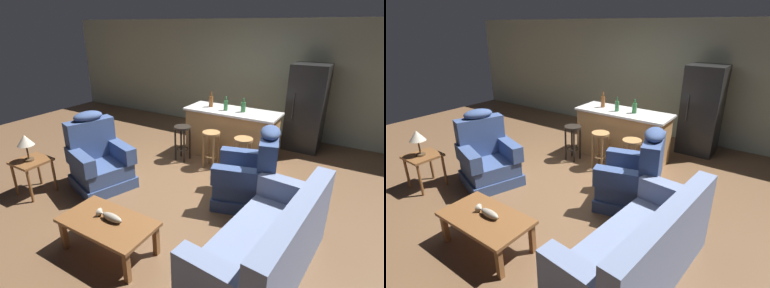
{
  "view_description": "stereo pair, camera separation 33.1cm",
  "coord_description": "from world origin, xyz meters",
  "views": [
    {
      "loc": [
        2.22,
        -3.76,
        2.47
      ],
      "look_at": [
        -0.02,
        -0.1,
        0.75
      ],
      "focal_mm": 28.0,
      "sensor_mm": 36.0,
      "label": 1
    },
    {
      "loc": [
        2.49,
        -3.58,
        2.47
      ],
      "look_at": [
        -0.02,
        -0.1,
        0.75
      ],
      "focal_mm": 28.0,
      "sensor_mm": 36.0,
      "label": 2
    }
  ],
  "objects": [
    {
      "name": "refrigerator",
      "position": [
        1.12,
        2.55,
        0.88
      ],
      "size": [
        0.7,
        0.69,
        1.76
      ],
      "color": "black",
      "rests_on": "ground_plane"
    },
    {
      "name": "bar_stool_left",
      "position": [
        -0.73,
        0.72,
        0.47
      ],
      "size": [
        0.32,
        0.32,
        0.68
      ],
      "color": "black",
      "rests_on": "ground_plane"
    },
    {
      "name": "bottle_tall_green",
      "position": [
        0.22,
        1.35,
        1.05
      ],
      "size": [
        0.09,
        0.09,
        0.26
      ],
      "color": "#2D6B38",
      "rests_on": "kitchen_island"
    },
    {
      "name": "ground_plane",
      "position": [
        0.0,
        0.0,
        0.0
      ],
      "size": [
        12.0,
        12.0,
        0.0
      ],
      "color": "brown"
    },
    {
      "name": "recliner_near_island",
      "position": [
        0.94,
        -0.04,
        0.42
      ],
      "size": [
        1.03,
        1.03,
        1.2
      ],
      "rotation": [
        0.0,
        0.0,
        3.4
      ],
      "color": "#384C7A",
      "rests_on": "ground_plane"
    },
    {
      "name": "back_wall",
      "position": [
        0.0,
        3.12,
        1.3
      ],
      "size": [
        12.0,
        0.05,
        2.6
      ],
      "color": "#9EA88E",
      "rests_on": "ground_plane"
    },
    {
      "name": "kitchen_island",
      "position": [
        0.0,
        1.35,
        0.48
      ],
      "size": [
        1.8,
        0.7,
        0.95
      ],
      "color": "#AD7F4C",
      "rests_on": "ground_plane"
    },
    {
      "name": "bar_stool_right",
      "position": [
        0.51,
        0.72,
        0.47
      ],
      "size": [
        0.32,
        0.32,
        0.68
      ],
      "color": "#A87A47",
      "rests_on": "ground_plane"
    },
    {
      "name": "table_lamp",
      "position": [
        -2.01,
        -1.55,
        0.87
      ],
      "size": [
        0.24,
        0.24,
        0.41
      ],
      "color": "#4C3823",
      "rests_on": "end_table"
    },
    {
      "name": "bar_stool_middle",
      "position": [
        -0.11,
        0.72,
        0.47
      ],
      "size": [
        0.32,
        0.32,
        0.68
      ],
      "color": "#A87A47",
      "rests_on": "ground_plane"
    },
    {
      "name": "fish_figurine",
      "position": [
        -0.04,
        -1.84,
        0.46
      ],
      "size": [
        0.34,
        0.1,
        0.1
      ],
      "color": "#4C3823",
      "rests_on": "coffee_table"
    },
    {
      "name": "bottle_short_amber",
      "position": [
        -0.11,
        1.28,
        1.05
      ],
      "size": [
        0.08,
        0.08,
        0.27
      ],
      "color": "#2D6B38",
      "rests_on": "kitchen_island"
    },
    {
      "name": "bottle_wine_dark",
      "position": [
        -0.47,
        1.38,
        1.06
      ],
      "size": [
        0.08,
        0.08,
        0.3
      ],
      "color": "brown",
      "rests_on": "kitchen_island"
    },
    {
      "name": "coffee_table",
      "position": [
        -0.05,
        -1.87,
        0.36
      ],
      "size": [
        1.1,
        0.6,
        0.42
      ],
      "color": "brown",
      "rests_on": "ground_plane"
    },
    {
      "name": "couch",
      "position": [
        1.6,
        -1.26,
        0.34
      ],
      "size": [
        1.01,
        1.97,
        0.94
      ],
      "rotation": [
        0.0,
        0.0,
        3.05
      ],
      "color": "#707FA3",
      "rests_on": "ground_plane"
    },
    {
      "name": "recliner_near_lamp",
      "position": [
        -1.35,
        -0.8,
        0.42
      ],
      "size": [
        1.06,
        1.06,
        1.2
      ],
      "rotation": [
        0.0,
        0.0,
        -0.32
      ],
      "color": "#384C7A",
      "rests_on": "ground_plane"
    },
    {
      "name": "end_table",
      "position": [
        -2.0,
        -1.53,
        0.46
      ],
      "size": [
        0.48,
        0.48,
        0.56
      ],
      "color": "brown",
      "rests_on": "ground_plane"
    }
  ]
}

